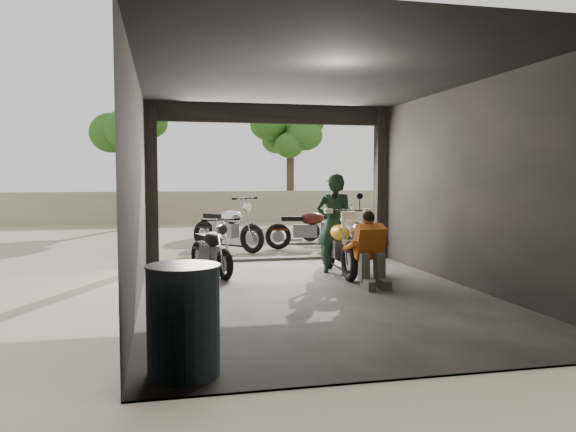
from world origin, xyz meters
name	(u,v)px	position (x,y,z in m)	size (l,w,h in m)	color
ground	(314,296)	(0.00, 0.00, 0.00)	(80.00, 80.00, 0.00)	#7A6D56
garage	(305,207)	(0.00, 0.55, 1.28)	(7.00, 7.13, 3.20)	#2D2B28
boundary_wall	(220,206)	(0.00, 14.00, 0.60)	(18.00, 0.30, 1.20)	gray
tree_left	(138,113)	(-3.00, 12.50, 3.99)	(2.20, 2.20, 5.60)	#382B1E
tree_right	(290,131)	(2.80, 14.00, 3.56)	(2.20, 2.20, 5.00)	#382B1E
main_bike	(338,241)	(0.88, 1.62, 0.61)	(0.76, 1.84, 1.23)	#F4E9CE
left_bike	(211,246)	(-1.35, 2.08, 0.52)	(0.64, 1.55, 1.05)	black
outside_bike_a	(227,224)	(-0.70, 5.30, 0.65)	(0.79, 1.91, 1.29)	black
outside_bike_b	(307,225)	(1.22, 5.19, 0.59)	(0.72, 1.75, 1.19)	#42170F
outside_bike_c	(332,223)	(2.27, 6.52, 0.53)	(0.64, 1.55, 1.05)	black
rider	(335,224)	(0.85, 1.76, 0.91)	(0.66, 0.43, 1.81)	black
mechanic	(372,251)	(1.04, 0.37, 0.58)	(0.59, 0.81, 1.17)	#BF6119
stool	(369,248)	(1.43, 1.56, 0.48)	(0.40, 0.40, 0.56)	black
helmet	(369,236)	(1.42, 1.52, 0.70)	(0.30, 0.32, 0.29)	white
oil_drum	(184,322)	(-2.00, -3.00, 0.49)	(0.63, 0.63, 0.98)	#3D5367
sign_post	(421,174)	(3.54, 3.87, 1.81)	(0.88, 0.08, 2.65)	black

